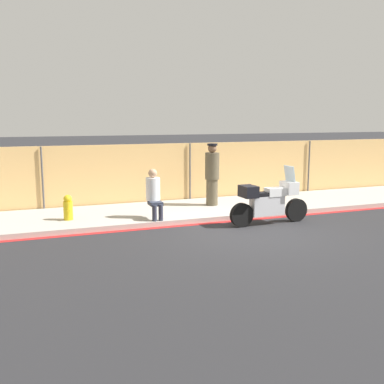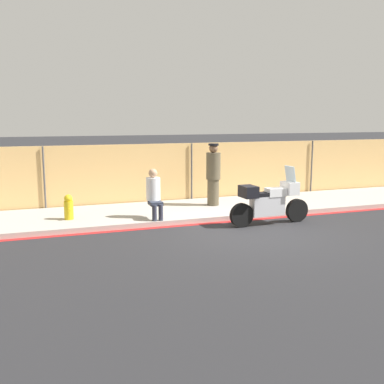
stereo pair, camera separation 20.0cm
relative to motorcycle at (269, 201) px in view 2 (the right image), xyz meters
The scene contains 8 objects.
ground_plane 1.26m from the motorcycle, 146.52° to the right, with size 120.00×120.00×0.00m, color #262628.
sidewalk 2.37m from the motorcycle, 113.34° to the left, with size 34.00×2.81×0.14m.
curb_paint_stripe 1.27m from the motorcycle, 145.65° to the left, with size 34.00×0.18×0.01m.
storefront_fence 3.75m from the motorcycle, 104.20° to the left, with size 32.30×0.17×1.96m.
motorcycle is the anchor object (origin of this frame).
officer_standing 2.43m from the motorcycle, 105.95° to the left, with size 0.43×0.43×1.87m.
person_seated_on_curb 3.05m from the motorcycle, 157.14° to the left, with size 0.38×0.67×1.31m.
fire_hydrant 5.26m from the motorcycle, 160.48° to the left, with size 0.24×0.30×0.66m.
Camera 2 is at (-4.83, -9.58, 2.79)m, focal length 42.00 mm.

